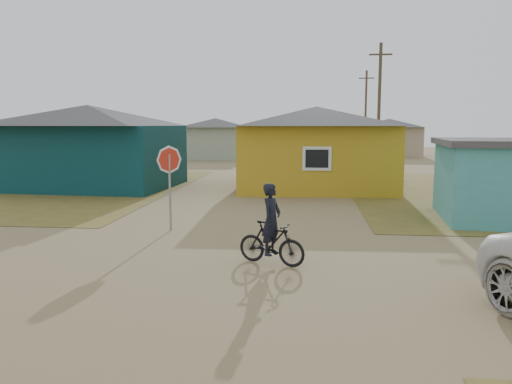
% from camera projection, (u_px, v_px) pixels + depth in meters
% --- Properties ---
extents(ground, '(120.00, 120.00, 0.00)m').
position_uv_depth(ground, '(205.00, 272.00, 10.42)').
color(ground, '#89764F').
extents(house_teal, '(8.93, 7.08, 4.00)m').
position_uv_depth(house_teal, '(89.00, 145.00, 24.30)').
color(house_teal, '#092F34').
rests_on(house_teal, ground).
extents(house_yellow, '(7.72, 6.76, 3.90)m').
position_uv_depth(house_yellow, '(316.00, 147.00, 23.69)').
color(house_yellow, '#B5901B').
rests_on(house_yellow, ground).
extents(house_pale_west, '(7.04, 6.15, 3.60)m').
position_uv_depth(house_pale_west, '(216.00, 138.00, 44.28)').
color(house_pale_west, '#909E88').
rests_on(house_pale_west, ground).
extents(house_beige_east, '(6.95, 6.05, 3.60)m').
position_uv_depth(house_beige_east, '(389.00, 137.00, 48.59)').
color(house_beige_east, tan).
rests_on(house_beige_east, ground).
extents(house_pale_north, '(6.28, 5.81, 3.40)m').
position_uv_depth(house_pale_north, '(166.00, 136.00, 56.93)').
color(house_pale_north, '#909E88').
rests_on(house_pale_north, ground).
extents(utility_pole_near, '(1.40, 0.20, 8.00)m').
position_uv_depth(utility_pole_near, '(379.00, 107.00, 30.89)').
color(utility_pole_near, '#4B3E2D').
rests_on(utility_pole_near, ground).
extents(utility_pole_far, '(1.40, 0.20, 8.00)m').
position_uv_depth(utility_pole_far, '(366.00, 113.00, 46.56)').
color(utility_pole_far, '#4B3E2D').
rests_on(utility_pole_far, ground).
extents(stop_sign, '(0.75, 0.36, 2.47)m').
position_uv_depth(stop_sign, '(169.00, 168.00, 14.29)').
color(stop_sign, gray).
rests_on(stop_sign, ground).
extents(cyclist, '(1.65, 1.03, 1.80)m').
position_uv_depth(cyclist, '(271.00, 235.00, 10.93)').
color(cyclist, black).
rests_on(cyclist, ground).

